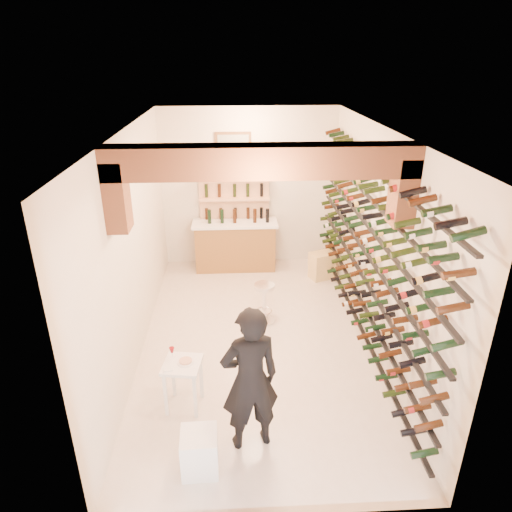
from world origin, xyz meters
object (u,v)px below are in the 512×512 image
at_px(tasting_table, 183,371).
at_px(crate_lower, 322,272).
at_px(person, 250,380).
at_px(white_stool, 200,452).
at_px(chrome_barstool, 264,300).
at_px(wine_rack, 363,246).
at_px(back_counter, 235,244).

bearing_deg(tasting_table, crate_lower, 63.93).
bearing_deg(person, crate_lower, -124.37).
xyz_separation_m(tasting_table, white_stool, (0.25, -0.99, -0.30)).
distance_m(person, chrome_barstool, 2.65).
bearing_deg(chrome_barstool, white_stool, -106.94).
xyz_separation_m(wine_rack, crate_lower, (-0.13, 2.09, -1.41)).
height_order(person, crate_lower, person).
bearing_deg(person, wine_rack, -143.34).
bearing_deg(wine_rack, white_stool, -133.48).
relative_size(person, chrome_barstool, 2.58).
relative_size(white_stool, crate_lower, 1.08).
bearing_deg(chrome_barstool, back_counter, 101.98).
distance_m(tasting_table, chrome_barstool, 2.26).
distance_m(wine_rack, person, 2.76).
bearing_deg(wine_rack, chrome_barstool, 158.94).
xyz_separation_m(white_stool, chrome_barstool, (0.89, 2.93, 0.16)).
relative_size(back_counter, white_stool, 3.54).
bearing_deg(person, back_counter, -102.03).
bearing_deg(white_stool, wine_rack, 46.52).
relative_size(white_stool, person, 0.27).
bearing_deg(crate_lower, wine_rack, -86.41).
xyz_separation_m(back_counter, person, (0.11, -4.70, 0.36)).
bearing_deg(chrome_barstool, wine_rack, -21.06).
bearing_deg(person, white_stool, 18.64).
bearing_deg(wine_rack, back_counter, 124.66).
xyz_separation_m(wine_rack, tasting_table, (-2.53, -1.41, -1.01)).
bearing_deg(wine_rack, person, -129.98).
xyz_separation_m(wine_rack, chrome_barstool, (-1.38, 0.53, -1.15)).
xyz_separation_m(person, chrome_barstool, (0.34, 2.59, -0.49)).
relative_size(tasting_table, crate_lower, 1.78).
relative_size(tasting_table, person, 0.45).
height_order(wine_rack, white_stool, wine_rack).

